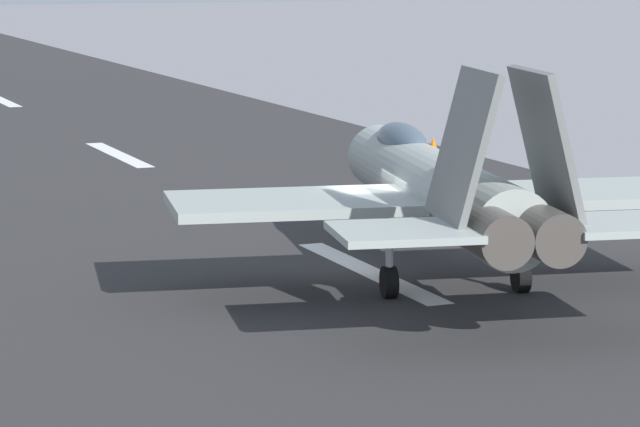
{
  "coord_description": "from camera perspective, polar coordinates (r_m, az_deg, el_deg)",
  "views": [
    {
      "loc": [
        -34.08,
        15.47,
        7.95
      ],
      "look_at": [
        -2.91,
        2.71,
        2.2
      ],
      "focal_mm": 86.41,
      "sensor_mm": 36.0,
      "label": 1
    }
  ],
  "objects": [
    {
      "name": "runway_strip",
      "position": [
        38.24,
        2.11,
        -2.3
      ],
      "size": [
        240.0,
        26.0,
        0.02
      ],
      "color": "#2E2D2E",
      "rests_on": "ground"
    },
    {
      "name": "fighter_jet",
      "position": [
        37.36,
        4.37,
        1.05
      ],
      "size": [
        16.82,
        13.54,
        5.55
      ],
      "color": "#9CA6A1",
      "rests_on": "ground"
    },
    {
      "name": "marker_cone_far",
      "position": [
        62.12,
        4.22,
        2.56
      ],
      "size": [
        0.44,
        0.44,
        0.55
      ],
      "primitive_type": "cone",
      "color": "orange",
      "rests_on": "ground"
    },
    {
      "name": "ground_plane",
      "position": [
        38.26,
        2.1,
        -2.31
      ],
      "size": [
        400.0,
        400.0,
        0.0
      ],
      "primitive_type": "plane",
      "color": "gray"
    }
  ]
}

